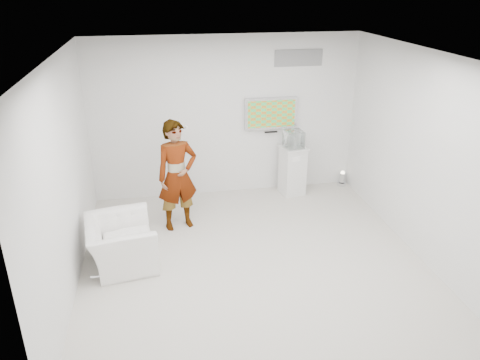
{
  "coord_description": "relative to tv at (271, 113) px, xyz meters",
  "views": [
    {
      "loc": [
        -1.26,
        -5.85,
        3.89
      ],
      "look_at": [
        -0.08,
        0.6,
        1.05
      ],
      "focal_mm": 35.0,
      "sensor_mm": 36.0,
      "label": 1
    }
  ],
  "objects": [
    {
      "name": "room",
      "position": [
        -0.85,
        -2.45,
        -0.05
      ],
      "size": [
        5.01,
        5.01,
        3.0
      ],
      "color": "#B7B1A7",
      "rests_on": "ground"
    },
    {
      "name": "console",
      "position": [
        0.39,
        -0.27,
        -0.5
      ],
      "size": [
        0.07,
        0.15,
        0.2
      ],
      "primitive_type": "cube",
      "rotation": [
        0.0,
        0.0,
        -0.19
      ],
      "color": "silver",
      "rests_on": "pedestal"
    },
    {
      "name": "person",
      "position": [
        -1.85,
        -1.22,
        -0.62
      ],
      "size": [
        0.77,
        0.61,
        1.86
      ],
      "primitive_type": "imported",
      "rotation": [
        0.0,
        0.0,
        0.28
      ],
      "color": "white",
      "rests_on": "room"
    },
    {
      "name": "armchair",
      "position": [
        -2.76,
        -2.22,
        -1.2
      ],
      "size": [
        1.09,
        1.2,
        0.7
      ],
      "primitive_type": "imported",
      "rotation": [
        0.0,
        0.0,
        1.72
      ],
      "color": "white",
      "rests_on": "room"
    },
    {
      "name": "tv",
      "position": [
        0.0,
        0.0,
        0.0
      ],
      "size": [
        1.0,
        0.08,
        0.6
      ],
      "primitive_type": "cube",
      "color": "#BBBBBF",
      "rests_on": "room"
    },
    {
      "name": "floor_uplight",
      "position": [
        1.5,
        -0.1,
        -1.4
      ],
      "size": [
        0.2,
        0.2,
        0.29
      ],
      "primitive_type": "cylinder",
      "rotation": [
        0.0,
        0.0,
        0.04
      ],
      "color": "silver",
      "rests_on": "room"
    },
    {
      "name": "logo_decal",
      "position": [
        0.5,
        0.04,
        1.0
      ],
      "size": [
        0.9,
        0.02,
        0.3
      ],
      "primitive_type": "cube",
      "color": "slate",
      "rests_on": "room"
    },
    {
      "name": "pedestal",
      "position": [
        0.39,
        -0.27,
        -1.08
      ],
      "size": [
        0.53,
        0.53,
        0.95
      ],
      "primitive_type": "cube",
      "rotation": [
        0.0,
        0.0,
        0.18
      ],
      "color": "silver",
      "rests_on": "room"
    },
    {
      "name": "vitrine",
      "position": [
        0.39,
        -0.27,
        -0.44
      ],
      "size": [
        0.36,
        0.36,
        0.32
      ],
      "primitive_type": "cube",
      "rotation": [
        0.0,
        0.0,
        0.12
      ],
      "color": "silver",
      "rests_on": "pedestal"
    },
    {
      "name": "wii_remote",
      "position": [
        -1.65,
        -1.01,
        0.12
      ],
      "size": [
        0.05,
        0.14,
        0.03
      ],
      "primitive_type": "cube",
      "rotation": [
        0.0,
        0.0,
        0.12
      ],
      "color": "silver",
      "rests_on": "person"
    }
  ]
}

